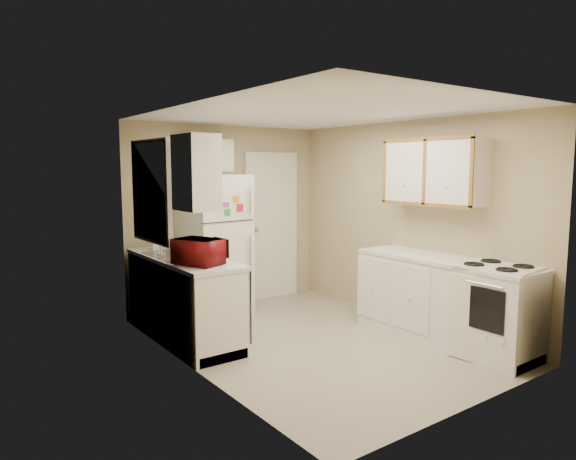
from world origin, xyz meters
TOP-DOWN VIEW (x-y plane):
  - floor at (0.00, 0.00)m, footprint 3.80×3.80m
  - ceiling at (0.00, 0.00)m, footprint 3.80×3.80m
  - wall_left at (-1.40, 0.00)m, footprint 3.80×3.80m
  - wall_right at (1.40, 0.00)m, footprint 3.80×3.80m
  - wall_back at (0.00, 1.90)m, footprint 2.80×2.80m
  - wall_front at (0.00, -1.90)m, footprint 2.80×2.80m
  - left_counter at (-1.10, 0.90)m, footprint 0.60×1.80m
  - dishwasher at (-0.81, 0.30)m, footprint 0.03×0.58m
  - sink at (-1.10, 1.05)m, footprint 0.54×0.74m
  - microwave at (-1.15, 0.41)m, footprint 0.52×0.41m
  - soap_bottle at (-1.15, 1.47)m, footprint 0.13×0.13m
  - window_blinds at (-1.36, 1.05)m, footprint 0.10×0.98m
  - upper_cabinet_left at (-1.25, 0.22)m, footprint 0.30×0.45m
  - refrigerator at (-0.40, 1.51)m, footprint 0.79×0.77m
  - cabinet_over_fridge at (-0.40, 1.75)m, footprint 0.70×0.30m
  - interior_door at (0.70, 1.86)m, footprint 0.86×0.06m
  - right_counter at (1.10, -0.80)m, footprint 0.60×2.00m
  - stove at (1.09, -1.41)m, footprint 0.64×0.75m
  - upper_cabinet_right at (1.25, -0.50)m, footprint 0.30×1.20m

SIDE VIEW (x-z plane):
  - floor at x=0.00m, z-range 0.00..0.00m
  - stove at x=1.09m, z-range 0.00..0.84m
  - left_counter at x=-1.10m, z-range 0.00..0.90m
  - right_counter at x=1.10m, z-range 0.00..0.90m
  - dishwasher at x=-0.81m, z-range 0.13..0.85m
  - sink at x=-1.10m, z-range 0.78..0.94m
  - refrigerator at x=-0.40m, z-range 0.00..1.76m
  - soap_bottle at x=-1.15m, z-range 0.89..1.11m
  - interior_door at x=0.70m, z-range -0.02..2.06m
  - microwave at x=-1.15m, z-range 0.90..1.20m
  - wall_left at x=-1.40m, z-range 1.20..1.20m
  - wall_right at x=1.40m, z-range 1.20..1.20m
  - wall_back at x=0.00m, z-range 1.20..1.20m
  - wall_front at x=0.00m, z-range 1.20..1.20m
  - window_blinds at x=-1.36m, z-range 1.06..2.14m
  - upper_cabinet_left at x=-1.25m, z-range 1.45..2.15m
  - upper_cabinet_right at x=1.25m, z-range 1.45..2.15m
  - cabinet_over_fridge at x=-0.40m, z-range 1.80..2.20m
  - ceiling at x=0.00m, z-range 2.40..2.40m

